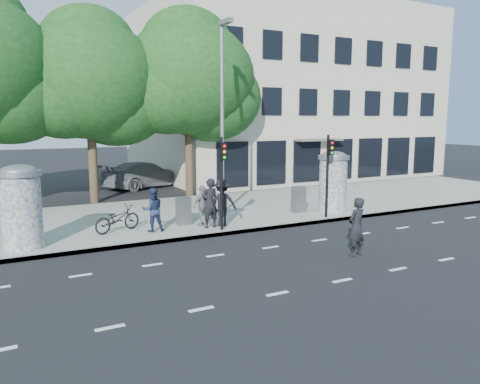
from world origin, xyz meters
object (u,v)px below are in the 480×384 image
ad_column_right (333,180)px  bicycle (117,219)px  ped_b (210,203)px  traffic_pole_far (328,167)px  cabinet_right (298,199)px  man_road (356,227)px  ped_e (203,205)px  cabinet_left (183,211)px  ad_column_left (21,205)px  ped_d (222,203)px  traffic_pole_near (222,174)px  car_right (144,175)px  ped_c (153,210)px  street_lamp (223,104)px

ad_column_right → bicycle: (-9.27, 0.62, -0.91)m
ped_b → traffic_pole_far: bearing=167.3°
traffic_pole_far → bicycle: (-8.27, 1.52, -1.60)m
ad_column_right → cabinet_right: 1.73m
man_road → bicycle: (-5.93, 5.92, -0.28)m
ped_b → ped_e: bearing=-85.7°
man_road → cabinet_right: bearing=-120.6°
traffic_pole_far → cabinet_left: 6.13m
ad_column_left → ped_d: 6.90m
ad_column_left → traffic_pole_near: (6.60, -0.71, 0.69)m
ad_column_right → traffic_pole_far: (-1.00, -0.91, 0.69)m
traffic_pole_near → car_right: (0.84, 12.83, -1.44)m
ped_c → cabinet_left: (1.38, 0.54, -0.26)m
ped_b → ped_d: bearing=-179.0°
ped_b → bicycle: bearing=-23.1°
ped_d → bicycle: size_ratio=0.98×
ad_column_left → bicycle: ad_column_left is taller
ped_c → ped_e: size_ratio=1.03×
street_lamp → traffic_pole_near: bearing=-116.2°
street_lamp → traffic_pole_far: bearing=-39.9°
traffic_pole_far → man_road: (-2.35, -4.40, -1.32)m
ad_column_left → cabinet_right: (10.99, 0.76, -0.82)m
traffic_pole_far → ped_d: (-4.52, 0.63, -1.19)m
ped_d → ped_e: (-0.62, 0.39, -0.12)m
ped_c → ped_d: size_ratio=0.89×
ad_column_left → cabinet_left: ad_column_left is taller
cabinet_left → car_right: 11.46m
ped_c → cabinet_right: (6.70, 0.49, -0.23)m
ped_b → car_right: bearing=-101.5°
man_road → car_right: (-1.62, 17.22, -0.11)m
traffic_pole_far → ped_d: 4.71m
ped_e → street_lamp: bearing=-152.7°
ad_column_right → ped_c: ad_column_right is taller
ped_c → ped_d: ped_d is taller
ad_column_right → man_road: ad_column_right is taller
ped_d → car_right: size_ratio=0.33×
ad_column_right → ped_e: bearing=178.9°
bicycle → cabinet_right: bearing=-110.5°
ped_c → man_road: (4.77, -5.37, -0.04)m
street_lamp → cabinet_left: street_lamp is taller
car_right → man_road: bearing=162.7°
ad_column_left → traffic_pole_near: bearing=-6.1°
ped_b → cabinet_right: ped_b is taller
ad_column_right → ped_c: 8.13m
ad_column_right → ped_b: size_ratio=1.43×
street_lamp → man_road: size_ratio=4.40×
ped_b → man_road: (2.70, -4.95, -0.17)m
traffic_pole_far → ad_column_left: bearing=176.5°
ped_d → cabinet_left: 1.55m
car_right → ped_c: bearing=142.5°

